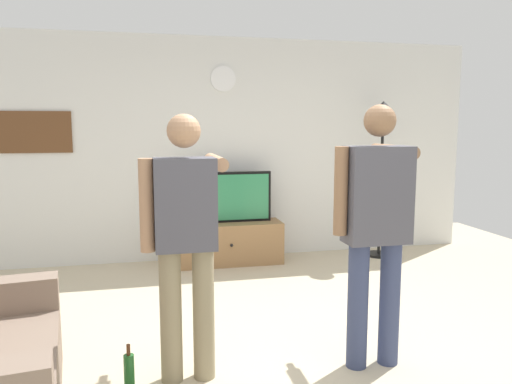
% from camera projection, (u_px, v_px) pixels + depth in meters
% --- Properties ---
extents(ground_plane, '(8.40, 8.40, 0.00)m').
position_uv_depth(ground_plane, '(295.00, 363.00, 3.45)').
color(ground_plane, beige).
extents(back_wall, '(6.40, 0.10, 2.70)m').
position_uv_depth(back_wall, '(226.00, 149.00, 6.12)').
color(back_wall, silver).
rests_on(back_wall, ground_plane).
extents(tv_stand, '(1.28, 0.45, 0.50)m').
position_uv_depth(tv_stand, '(228.00, 243.00, 5.92)').
color(tv_stand, '#997047').
rests_on(tv_stand, ground_plane).
extents(television, '(1.05, 0.07, 0.60)m').
position_uv_depth(television, '(227.00, 197.00, 5.89)').
color(television, black).
rests_on(television, tv_stand).
extents(wall_clock, '(0.30, 0.03, 0.30)m').
position_uv_depth(wall_clock, '(223.00, 79.00, 5.94)').
color(wall_clock, white).
extents(framed_picture, '(0.78, 0.04, 0.47)m').
position_uv_depth(framed_picture, '(36.00, 132.00, 5.56)').
color(framed_picture, brown).
extents(floor_lamp, '(0.32, 0.32, 1.94)m').
position_uv_depth(floor_lamp, '(382.00, 146.00, 6.11)').
color(floor_lamp, black).
rests_on(floor_lamp, ground_plane).
extents(person_standing_nearer_lamp, '(0.56, 0.78, 1.72)m').
position_uv_depth(person_standing_nearer_lamp, '(186.00, 233.00, 3.13)').
color(person_standing_nearer_lamp, gray).
rests_on(person_standing_nearer_lamp, ground_plane).
extents(person_standing_nearer_couch, '(0.61, 0.78, 1.78)m').
position_uv_depth(person_standing_nearer_couch, '(376.00, 220.00, 3.31)').
color(person_standing_nearer_couch, '#384266').
rests_on(person_standing_nearer_couch, ground_plane).
extents(beverage_bottle, '(0.07, 0.07, 0.30)m').
position_uv_depth(beverage_bottle, '(129.00, 372.00, 3.09)').
color(beverage_bottle, '#1E5923').
rests_on(beverage_bottle, ground_plane).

